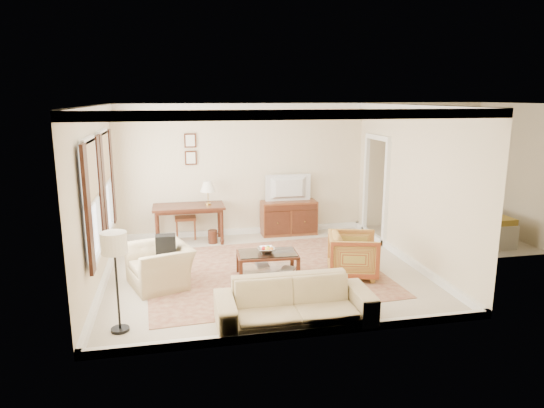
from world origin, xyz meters
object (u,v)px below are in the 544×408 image
object	(u,v)px
club_armchair	(160,259)
striped_armchair	(353,253)
sofa	(295,295)
tv	(289,180)
writing_desk	(189,210)
coffee_table	(267,258)
sideboard	(289,218)

from	to	relation	value
club_armchair	striped_armchair	bearing A→B (deg)	67.03
sofa	tv	bearing A→B (deg)	77.95
writing_desk	coffee_table	distance (m)	2.63
coffee_table	sideboard	bearing A→B (deg)	68.51
striped_armchair	sofa	xyz separation A→B (m)	(-1.43, -1.54, -0.00)
sideboard	tv	size ratio (longest dim) A/B	1.27
striped_armchair	club_armchair	world-z (taller)	club_armchair
sofa	writing_desk	bearing A→B (deg)	107.43
striped_armchair	sofa	bearing A→B (deg)	152.88
sideboard	striped_armchair	bearing A→B (deg)	-80.56
coffee_table	sofa	bearing A→B (deg)	-89.61
striped_armchair	club_armchair	size ratio (longest dim) A/B	0.81
striped_armchair	tv	bearing A→B (deg)	25.23
writing_desk	sofa	bearing A→B (deg)	-73.24
writing_desk	sideboard	bearing A→B (deg)	5.23
coffee_table	striped_armchair	xyz separation A→B (m)	(1.44, -0.28, 0.09)
coffee_table	sofa	xyz separation A→B (m)	(0.01, -1.82, 0.09)
writing_desk	club_armchair	distance (m)	2.40
coffee_table	club_armchair	xyz separation A→B (m)	(-1.79, -0.03, 0.12)
tv	sofa	size ratio (longest dim) A/B	0.46
tv	club_armchair	distance (m)	3.82
coffee_table	striped_armchair	size ratio (longest dim) A/B	1.26
writing_desk	coffee_table	xyz separation A→B (m)	(1.23, -2.30, -0.37)
sofa	sideboard	bearing A→B (deg)	78.00
striped_armchair	club_armchair	bearing A→B (deg)	101.28
tv	striped_armchair	world-z (taller)	tv
club_armchair	writing_desk	bearing A→B (deg)	147.82
tv	coffee_table	world-z (taller)	tv
coffee_table	tv	bearing A→B (deg)	68.35
striped_armchair	sofa	world-z (taller)	striped_armchair
writing_desk	striped_armchair	xyz separation A→B (m)	(2.67, -2.57, -0.28)
coffee_table	club_armchair	world-z (taller)	club_armchair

